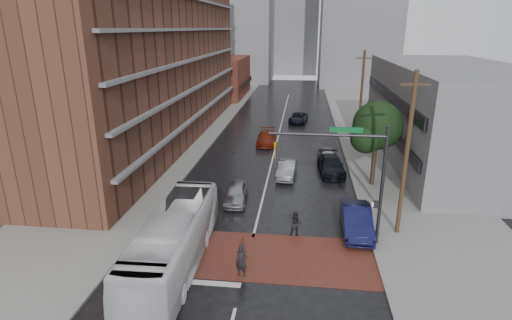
% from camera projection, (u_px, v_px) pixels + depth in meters
% --- Properties ---
extents(ground, '(160.00, 160.00, 0.00)m').
position_uv_depth(ground, '(247.00, 260.00, 21.94)').
color(ground, black).
rests_on(ground, ground).
extents(crosswalk, '(14.00, 5.00, 0.02)m').
position_uv_depth(crosswalk, '(249.00, 255.00, 22.41)').
color(crosswalk, maroon).
rests_on(crosswalk, ground).
extents(sidewalk_west, '(9.00, 90.00, 0.15)m').
position_uv_depth(sidewalk_west, '(180.00, 136.00, 46.76)').
color(sidewalk_west, gray).
rests_on(sidewalk_west, ground).
extents(sidewalk_east, '(9.00, 90.00, 0.15)m').
position_uv_depth(sidewalk_east, '(381.00, 142.00, 44.21)').
color(sidewalk_east, gray).
rests_on(sidewalk_east, ground).
extents(apartment_block, '(10.00, 44.00, 28.00)m').
position_uv_depth(apartment_block, '(145.00, 9.00, 41.70)').
color(apartment_block, brown).
rests_on(apartment_block, ground).
extents(storefront_west, '(8.00, 16.00, 7.00)m').
position_uv_depth(storefront_west, '(223.00, 77.00, 73.06)').
color(storefront_west, brown).
rests_on(storefront_west, ground).
extents(building_east, '(11.00, 26.00, 9.00)m').
position_uv_depth(building_east, '(450.00, 113.00, 37.54)').
color(building_east, slate).
rests_on(building_east, ground).
extents(distant_tower_west, '(18.00, 16.00, 32.00)m').
position_uv_depth(distant_tower_west, '(233.00, 10.00, 91.96)').
color(distant_tower_west, slate).
rests_on(distant_tower_west, ground).
extents(distant_tower_center, '(12.00, 10.00, 24.00)m').
position_uv_depth(distant_tower_center, '(295.00, 28.00, 107.69)').
color(distant_tower_center, slate).
rests_on(distant_tower_center, ground).
extents(street_tree, '(4.20, 4.10, 6.90)m').
position_uv_depth(street_tree, '(377.00, 129.00, 30.85)').
color(street_tree, '#332319').
rests_on(street_tree, ground).
extents(signal_mast, '(6.50, 0.30, 7.20)m').
position_uv_depth(signal_mast, '(357.00, 168.00, 22.16)').
color(signal_mast, '#2D2D33').
rests_on(signal_mast, ground).
extents(utility_pole_near, '(1.60, 0.26, 10.00)m').
position_uv_depth(utility_pole_near, '(406.00, 155.00, 23.12)').
color(utility_pole_near, '#473321').
rests_on(utility_pole_near, ground).
extents(utility_pole_far, '(1.60, 0.26, 10.00)m').
position_uv_depth(utility_pole_far, '(361.00, 98.00, 41.96)').
color(utility_pole_far, '#473321').
rests_on(utility_pole_far, ground).
extents(transit_bus, '(2.84, 11.11, 3.08)m').
position_uv_depth(transit_bus, '(174.00, 241.00, 20.93)').
color(transit_bus, white).
rests_on(transit_bus, ground).
extents(pedestrian_a, '(0.71, 0.55, 1.75)m').
position_uv_depth(pedestrian_a, '(241.00, 261.00, 20.26)').
color(pedestrian_a, black).
rests_on(pedestrian_a, ground).
extents(pedestrian_b, '(0.79, 0.63, 1.59)m').
position_uv_depth(pedestrian_b, '(296.00, 224.00, 24.24)').
color(pedestrian_b, black).
rests_on(pedestrian_b, ground).
extents(car_travel_a, '(1.86, 4.13, 1.38)m').
position_uv_depth(car_travel_a, '(236.00, 193.00, 29.15)').
color(car_travel_a, '#9C9DA3').
rests_on(car_travel_a, ground).
extents(car_travel_b, '(1.72, 4.23, 1.36)m').
position_uv_depth(car_travel_b, '(287.00, 169.00, 33.97)').
color(car_travel_b, '#ACB0B4').
rests_on(car_travel_b, ground).
extents(car_travel_c, '(1.99, 4.81, 1.39)m').
position_uv_depth(car_travel_c, '(266.00, 138.00, 43.61)').
color(car_travel_c, maroon).
rests_on(car_travel_c, ground).
extents(suv_travel, '(2.70, 4.93, 1.31)m').
position_uv_depth(suv_travel, '(298.00, 118.00, 53.57)').
color(suv_travel, black).
rests_on(suv_travel, ground).
extents(car_parked_near, '(1.81, 4.97, 1.63)m').
position_uv_depth(car_parked_near, '(356.00, 220.00, 24.76)').
color(car_parked_near, '#121341').
rests_on(car_parked_near, ground).
extents(car_parked_mid, '(2.47, 5.20, 1.47)m').
position_uv_depth(car_parked_mid, '(331.00, 165.00, 34.89)').
color(car_parked_mid, black).
rests_on(car_parked_mid, ground).
extents(car_parked_far, '(1.91, 4.41, 1.48)m').
position_uv_depth(car_parked_far, '(328.00, 157.00, 37.13)').
color(car_parked_far, '#9EA1A5').
rests_on(car_parked_far, ground).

